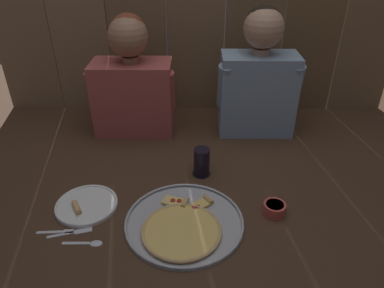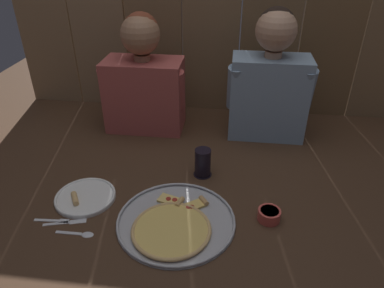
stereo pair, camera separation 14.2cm
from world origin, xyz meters
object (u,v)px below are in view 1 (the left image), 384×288
at_px(diner_left, 132,81).
at_px(diner_right, 259,77).
at_px(dipping_bowl, 274,208).
at_px(drinking_glass, 202,162).
at_px(dinner_plate, 86,205).
at_px(pizza_tray, 183,224).

distance_m(diner_left, diner_right, 0.63).
relative_size(dipping_bowl, diner_left, 0.14).
xyz_separation_m(drinking_glass, diner_left, (-0.34, 0.40, 0.21)).
height_order(drinking_glass, diner_right, diner_right).
bearing_deg(diner_right, dinner_plate, -139.61).
height_order(dinner_plate, drinking_glass, drinking_glass).
height_order(dinner_plate, diner_left, diner_left).
bearing_deg(pizza_tray, dipping_bowl, 12.26).
relative_size(drinking_glass, diner_left, 0.21).
bearing_deg(drinking_glass, diner_left, 130.57).
height_order(pizza_tray, dipping_bowl, dipping_bowl).
relative_size(dinner_plate, diner_right, 0.38).
bearing_deg(drinking_glass, dipping_bowl, -42.77).
height_order(pizza_tray, dinner_plate, dinner_plate).
xyz_separation_m(pizza_tray, dipping_bowl, (0.34, 0.07, 0.01)).
bearing_deg(dipping_bowl, diner_right, 88.84).
bearing_deg(diner_right, pizza_tray, -115.98).
bearing_deg(diner_right, drinking_glass, -125.31).
relative_size(drinking_glass, diner_right, 0.20).
bearing_deg(drinking_glass, diner_right, 54.69).
bearing_deg(dinner_plate, diner_left, 80.49).
xyz_separation_m(pizza_tray, diner_right, (0.35, 0.73, 0.29)).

